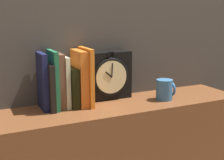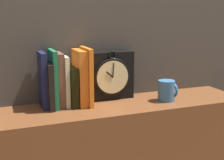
# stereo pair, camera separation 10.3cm
# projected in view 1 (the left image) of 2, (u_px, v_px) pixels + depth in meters

# --- Properties ---
(clock) EXTENTS (0.23, 0.08, 0.24)m
(clock) POSITION_uv_depth(u_px,v_px,m) (108.00, 76.00, 1.49)
(clock) COLOR black
(clock) RESTS_ON bookshelf
(book_slot0_navy) EXTENTS (0.02, 0.12, 0.25)m
(book_slot0_navy) POSITION_uv_depth(u_px,v_px,m) (43.00, 81.00, 1.33)
(book_slot0_navy) COLOR #1A1E47
(book_slot0_navy) RESTS_ON bookshelf
(book_slot1_black) EXTENTS (0.02, 0.15, 0.20)m
(book_slot1_black) POSITION_uv_depth(u_px,v_px,m) (49.00, 87.00, 1.34)
(book_slot1_black) COLOR black
(book_slot1_black) RESTS_ON bookshelf
(book_slot2_green) EXTENTS (0.02, 0.14, 0.25)m
(book_slot2_green) POSITION_uv_depth(u_px,v_px,m) (53.00, 80.00, 1.34)
(book_slot2_green) COLOR #216A44
(book_slot2_green) RESTS_ON bookshelf
(book_slot3_brown) EXTENTS (0.03, 0.12, 0.24)m
(book_slot3_brown) POSITION_uv_depth(u_px,v_px,m) (59.00, 81.00, 1.36)
(book_slot3_brown) COLOR brown
(book_slot3_brown) RESTS_ON bookshelf
(book_slot4_cream) EXTENTS (0.02, 0.12, 0.23)m
(book_slot4_cream) POSITION_uv_depth(u_px,v_px,m) (65.00, 82.00, 1.37)
(book_slot4_cream) COLOR beige
(book_slot4_cream) RESTS_ON bookshelf
(book_slot5_black) EXTENTS (0.03, 0.14, 0.18)m
(book_slot5_black) POSITION_uv_depth(u_px,v_px,m) (71.00, 87.00, 1.38)
(book_slot5_black) COLOR black
(book_slot5_black) RESTS_ON bookshelf
(book_slot6_orange) EXTENTS (0.04, 0.15, 0.25)m
(book_slot6_orange) POSITION_uv_depth(u_px,v_px,m) (79.00, 78.00, 1.39)
(book_slot6_orange) COLOR orange
(book_slot6_orange) RESTS_ON bookshelf
(book_slot7_orange) EXTENTS (0.02, 0.16, 0.26)m
(book_slot7_orange) POSITION_uv_depth(u_px,v_px,m) (86.00, 77.00, 1.40)
(book_slot7_orange) COLOR orange
(book_slot7_orange) RESTS_ON bookshelf
(mug) EXTENTS (0.08, 0.08, 0.10)m
(mug) POSITION_uv_depth(u_px,v_px,m) (165.00, 90.00, 1.49)
(mug) COLOR teal
(mug) RESTS_ON bookshelf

